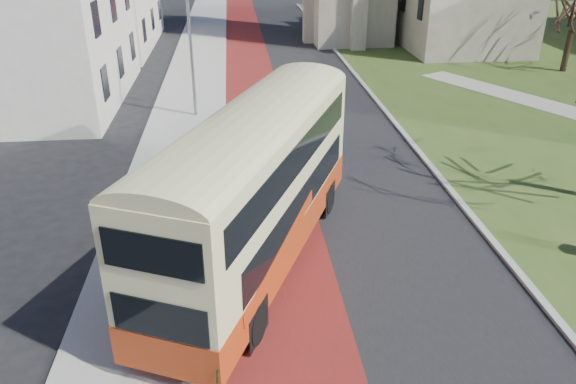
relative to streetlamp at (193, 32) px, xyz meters
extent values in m
plane|color=black|center=(4.35, -18.00, -4.59)|extent=(160.00, 160.00, 0.00)
cube|color=black|center=(5.85, 2.00, -4.59)|extent=(9.00, 120.00, 0.01)
cube|color=#591414|center=(3.15, 2.00, -4.59)|extent=(3.40, 120.00, 0.01)
cube|color=gray|center=(-0.65, 2.00, -4.53)|extent=(4.00, 120.00, 0.12)
cube|color=#999993|center=(1.35, 2.00, -4.53)|extent=(0.25, 120.00, 0.13)
cube|color=#999993|center=(10.45, 4.00, -4.53)|extent=(0.25, 80.00, 0.13)
cylinder|color=#0D3C20|center=(1.40, -14.00, -3.49)|extent=(0.04, 24.00, 0.04)
cylinder|color=#0D3C20|center=(1.40, -14.00, -4.44)|extent=(0.04, 24.00, 0.04)
cylinder|color=gray|center=(-0.15, 0.00, -0.47)|extent=(0.16, 0.16, 8.00)
cube|color=#A8320F|center=(2.54, -14.89, -3.51)|extent=(7.12, 11.77, 1.06)
cube|color=beige|center=(2.54, -14.89, -1.45)|extent=(7.08, 11.70, 3.07)
cube|color=black|center=(1.44, -14.07, -2.40)|extent=(3.86, 8.79, 1.01)
cube|color=black|center=(3.88, -15.13, -2.40)|extent=(3.86, 8.79, 1.01)
cube|color=black|center=(1.32, -14.36, -0.81)|extent=(4.24, 9.65, 0.95)
cube|color=black|center=(3.76, -15.42, -0.81)|extent=(4.24, 9.65, 0.95)
cube|color=black|center=(4.85, -9.57, -2.40)|extent=(2.21, 1.02, 1.11)
cube|color=black|center=(4.85, -9.57, -0.81)|extent=(2.21, 1.02, 0.95)
cube|color=orange|center=(4.85, -9.57, -0.21)|extent=(1.77, 0.85, 0.32)
cylinder|color=black|center=(2.99, -10.76, -4.04)|extent=(0.73, 1.14, 1.10)
cylinder|color=black|center=(5.25, -11.74, -4.04)|extent=(0.73, 1.14, 1.10)
cylinder|color=black|center=(0.01, -17.61, -4.04)|extent=(0.73, 1.14, 1.10)
cylinder|color=black|center=(2.27, -18.59, -4.04)|extent=(0.73, 1.14, 1.10)
cylinder|color=#302118|center=(25.47, 7.77, -3.11)|extent=(0.51, 0.51, 2.89)
camera|label=1|loc=(2.01, -29.98, 5.24)|focal=35.00mm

